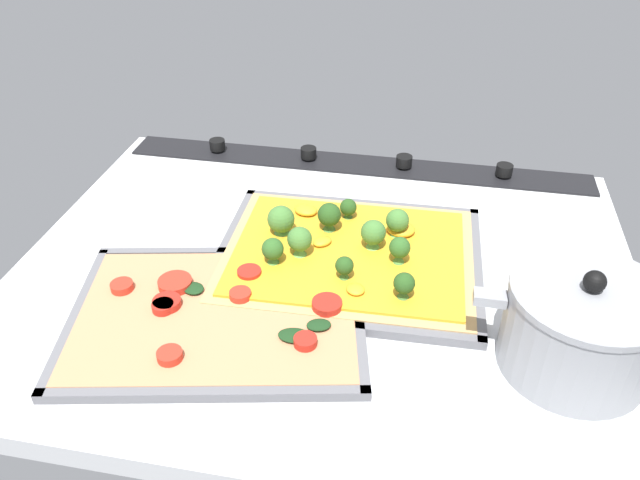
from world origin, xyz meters
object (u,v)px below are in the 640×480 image
Objects in this scene: broccoli_pizza at (346,249)px; cooking_pot at (580,328)px; baking_tray_front at (348,259)px; baking_tray_back at (218,317)px; veggie_pizza_back at (218,312)px.

cooking_pot reaches higher than broccoli_pizza.
baking_tray_front is 0.92× the size of baking_tray_back.
baking_tray_front is at bearing 144.41° from broccoli_pizza.
cooking_pot is (-42.03, -0.36, 4.39)cm from veggie_pizza_back.
veggie_pizza_back is (13.74, 15.17, -0.77)cm from broccoli_pizza.
veggie_pizza_back reaches higher than baking_tray_front.
veggie_pizza_back is at bearing 0.49° from cooking_pot.
baking_tray_back is at bearing 46.84° from baking_tray_front.
broccoli_pizza is 20.64cm from baking_tray_back.
broccoli_pizza is 0.92× the size of veggie_pizza_back.
cooking_pot is at bearing 152.36° from broccoli_pizza.
cooking_pot is (-42.05, -0.49, 5.09)cm from baking_tray_back.
cooking_pot is (-28.29, 14.82, 3.62)cm from broccoli_pizza.
broccoli_pizza reaches higher than veggie_pizza_back.
baking_tray_front is at bearing -27.53° from cooking_pot.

